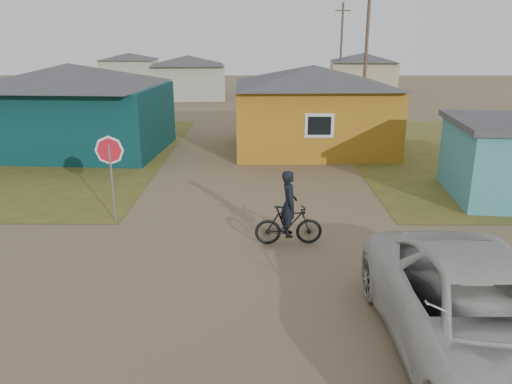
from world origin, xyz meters
TOP-DOWN VIEW (x-y plane):
  - ground at (0.00, 0.00)m, footprint 120.00×120.00m
  - house_teal at (-8.50, 13.50)m, footprint 8.93×7.08m
  - house_yellow at (2.50, 14.00)m, footprint 7.72×6.76m
  - house_pale_west at (-6.00, 34.00)m, footprint 7.04×6.15m
  - house_beige_east at (10.00, 40.00)m, footprint 6.95×6.05m
  - house_pale_north at (-14.00, 46.00)m, footprint 6.28×5.81m
  - utility_pole_near at (6.50, 22.00)m, footprint 1.40×0.20m
  - utility_pole_far at (7.50, 38.00)m, footprint 1.40×0.20m
  - stop_sign at (-4.15, 4.27)m, footprint 0.77×0.37m
  - cyclist at (0.79, 2.65)m, footprint 1.76×0.64m
  - vehicle at (3.64, -2.39)m, footprint 2.91×6.28m

SIDE VIEW (x-z plane):
  - ground at x=0.00m, z-range 0.00..0.00m
  - cyclist at x=0.79m, z-range -0.27..1.70m
  - vehicle at x=3.64m, z-range 0.00..1.74m
  - house_pale_north at x=-14.00m, z-range 0.05..3.45m
  - stop_sign at x=-4.15m, z-range 0.59..3.12m
  - house_pale_west at x=-6.00m, z-range 0.06..3.66m
  - house_beige_east at x=10.00m, z-range 0.06..3.66m
  - house_yellow at x=2.50m, z-range 0.05..3.95m
  - house_teal at x=-8.50m, z-range 0.05..4.05m
  - utility_pole_near at x=6.50m, z-range 0.14..8.14m
  - utility_pole_far at x=7.50m, z-range 0.14..8.14m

